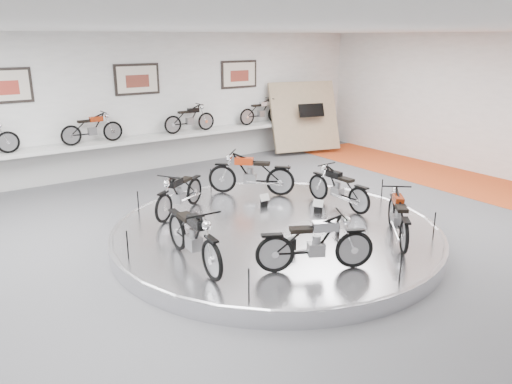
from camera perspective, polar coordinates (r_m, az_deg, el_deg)
floor at (r=9.74m, az=3.37°, el=-6.10°), size 16.00×16.00×0.00m
ceiling at (r=8.94m, az=3.84°, el=18.15°), size 16.00×16.00×0.00m
wall_back at (r=15.17m, az=-13.30°, el=9.80°), size 16.00×0.00×16.00m
orange_carpet_strip at (r=14.73m, az=24.66°, el=0.50°), size 2.40×12.60×0.01m
dado_band at (r=15.40m, az=-12.90°, el=4.44°), size 15.68×0.04×1.10m
display_platform at (r=9.90m, az=2.31°, el=-4.74°), size 6.40×6.40×0.30m
platform_rim at (r=9.85m, az=2.32°, el=-4.09°), size 6.40×6.40×0.10m
shelf at (r=15.05m, az=-12.61°, el=5.92°), size 11.00×0.55×0.10m
poster_left at (r=14.15m, az=-26.89°, el=10.77°), size 1.35×0.06×0.88m
poster_center at (r=15.06m, az=-13.43°, el=12.42°), size 1.35×0.06×0.88m
poster_right at (r=16.68m, az=-1.93°, el=13.30°), size 1.35×0.06×0.88m
display_panel at (r=17.41m, az=5.56°, el=8.59°), size 2.56×1.52×2.30m
shelf_bike_b at (r=14.49m, az=-18.21°, el=6.72°), size 1.22×0.43×0.73m
shelf_bike_c at (r=15.60m, az=-7.58°, el=8.13°), size 1.22×0.43×0.73m
shelf_bike_d at (r=17.00m, az=0.60°, el=9.02°), size 1.22×0.43×0.73m
bike_a at (r=10.96m, az=9.37°, el=0.57°), size 0.60×1.55×0.90m
bike_b at (r=11.68m, az=-0.58°, el=2.16°), size 1.67×1.66×1.02m
bike_c at (r=10.55m, az=-8.74°, el=-0.04°), size 1.60×1.29×0.91m
bike_d at (r=8.14m, az=-7.19°, el=-4.94°), size 0.71×1.74×1.00m
bike_e at (r=7.93m, az=6.78°, el=-5.75°), size 1.70×1.25×0.95m
bike_f at (r=9.42m, az=15.97°, el=-2.63°), size 1.43×1.55×0.92m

